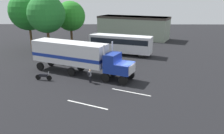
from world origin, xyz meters
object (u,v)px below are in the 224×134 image
at_px(tree_center, 28,11).
at_px(semi_truck, 76,55).
at_px(motorcycle, 44,76).
at_px(person_bystander, 90,75).
at_px(parked_bus, 120,43).
at_px(tree_left, 46,14).
at_px(tree_right, 70,16).

bearing_deg(tree_center, semi_truck, -52.39).
bearing_deg(motorcycle, person_bystander, -7.22).
distance_m(person_bystander, motorcycle, 5.83).
relative_size(semi_truck, parked_bus, 1.24).
bearing_deg(person_bystander, tree_left, 124.12).
height_order(person_bystander, tree_center, tree_center).
bearing_deg(semi_truck, person_bystander, -57.41).
bearing_deg(parked_bus, person_bystander, -105.88).
height_order(semi_truck, motorcycle, semi_truck).
xyz_separation_m(semi_truck, tree_left, (-6.28, 9.08, 4.58)).
bearing_deg(tree_left, person_bystander, -55.88).
relative_size(person_bystander, tree_left, 0.16).
bearing_deg(parked_bus, tree_left, -173.84).
bearing_deg(tree_center, parked_bus, -14.67).
distance_m(semi_truck, tree_center, 19.49).
distance_m(parked_bus, tree_left, 13.33).
bearing_deg(semi_truck, tree_left, 124.66).
bearing_deg(semi_truck, parked_bus, 60.04).
distance_m(parked_bus, tree_center, 18.85).
relative_size(semi_truck, person_bystander, 8.51).
xyz_separation_m(motorcycle, tree_center, (-7.89, 17.55, 6.71)).
height_order(semi_truck, tree_center, tree_center).
xyz_separation_m(parked_bus, tree_right, (-9.64, 5.33, 4.19)).
distance_m(person_bystander, tree_right, 20.58).
xyz_separation_m(semi_truck, tree_right, (-3.65, 15.73, 3.73)).
relative_size(parked_bus, tree_center, 1.04).
xyz_separation_m(tree_left, tree_center, (-5.28, 5.92, 0.09)).
bearing_deg(parked_bus, motorcycle, -126.70).
bearing_deg(parked_bus, semi_truck, -119.96).
bearing_deg(semi_truck, motorcycle, -145.09).
relative_size(tree_left, tree_center, 0.95).
relative_size(parked_bus, motorcycle, 5.34).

